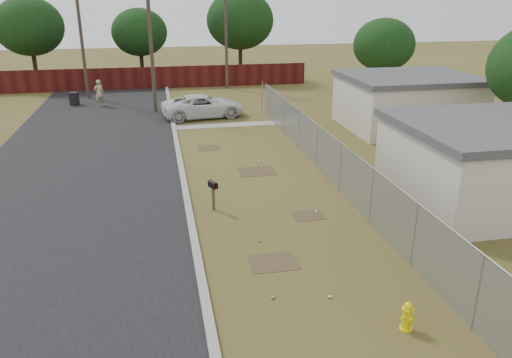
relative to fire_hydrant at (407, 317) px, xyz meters
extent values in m
plane|color=brown|center=(-1.57, 8.69, -0.37)|extent=(120.00, 120.00, 0.00)
cube|color=black|center=(-9.07, 16.69, -0.36)|extent=(9.00, 60.00, 0.02)
cube|color=#A09D95|center=(-4.57, 16.69, -0.31)|extent=(0.25, 60.00, 0.12)
cube|color=#A09D95|center=(-1.57, 20.19, -0.35)|extent=(6.20, 1.00, 0.03)
cylinder|color=gray|center=(1.53, -0.31, 0.63)|extent=(0.06, 0.06, 2.00)
cylinder|color=gray|center=(1.53, 2.69, 0.63)|extent=(0.06, 0.06, 2.00)
cylinder|color=gray|center=(1.53, 5.69, 0.63)|extent=(0.06, 0.06, 2.00)
cylinder|color=gray|center=(1.53, 8.69, 0.63)|extent=(0.06, 0.06, 2.00)
cylinder|color=gray|center=(1.53, 11.69, 0.63)|extent=(0.06, 0.06, 2.00)
cylinder|color=gray|center=(1.53, 14.69, 0.63)|extent=(0.06, 0.06, 2.00)
cylinder|color=gray|center=(1.53, 17.69, 0.63)|extent=(0.06, 0.06, 2.00)
cylinder|color=gray|center=(1.53, 20.69, 0.63)|extent=(0.06, 0.06, 2.00)
cylinder|color=gray|center=(1.53, 23.69, 0.63)|extent=(0.06, 0.06, 2.00)
cylinder|color=gray|center=(1.53, 9.69, 1.63)|extent=(0.04, 26.00, 0.04)
cube|color=gray|center=(1.53, 9.69, 0.63)|extent=(0.01, 26.00, 2.00)
cube|color=black|center=(1.59, 9.69, -0.07)|extent=(0.03, 26.00, 0.60)
cube|color=#4C1310|center=(-7.57, 33.69, 0.53)|extent=(30.00, 0.12, 1.80)
cylinder|color=#44362D|center=(-5.57, 24.69, 4.13)|extent=(0.24, 0.24, 9.00)
cylinder|color=#44362D|center=(-10.57, 30.69, 4.13)|extent=(0.24, 0.24, 9.00)
cylinder|color=#44362D|center=(0.43, 32.69, 4.13)|extent=(0.24, 0.24, 9.00)
cube|color=beige|center=(7.43, 6.69, 1.03)|extent=(8.00, 6.00, 2.80)
cube|color=beige|center=(8.93, 17.69, 1.03)|extent=(7.00, 6.00, 2.80)
cube|color=#48484D|center=(8.93, 17.69, 2.58)|extent=(7.28, 6.24, 0.30)
cylinder|color=black|center=(-15.57, 37.69, 1.28)|extent=(0.36, 0.36, 3.30)
ellipsoid|color=black|center=(-15.57, 37.69, 4.51)|extent=(5.70, 5.70, 4.84)
cylinder|color=black|center=(-6.57, 38.69, 1.06)|extent=(0.36, 0.36, 2.86)
ellipsoid|color=black|center=(-6.57, 38.69, 3.86)|extent=(4.94, 4.94, 4.20)
cylinder|color=black|center=(2.43, 37.69, 1.39)|extent=(0.36, 0.36, 3.52)
ellipsoid|color=black|center=(2.43, 37.69, 4.83)|extent=(6.08, 6.08, 5.17)
cylinder|color=black|center=(11.43, 26.69, 0.95)|extent=(0.36, 0.36, 2.64)
ellipsoid|color=black|center=(11.43, 26.69, 3.53)|extent=(4.56, 4.56, 3.88)
cylinder|color=yellow|center=(0.00, 0.00, -0.34)|extent=(0.40, 0.40, 0.06)
cylinder|color=yellow|center=(0.00, 0.00, -0.06)|extent=(0.28, 0.28, 0.53)
cylinder|color=yellow|center=(0.00, 0.00, 0.20)|extent=(0.36, 0.36, 0.05)
sphere|color=yellow|center=(0.00, 0.00, 0.28)|extent=(0.27, 0.27, 0.21)
cylinder|color=yellow|center=(0.00, 0.00, 0.39)|extent=(0.05, 0.05, 0.06)
cylinder|color=yellow|center=(-0.12, -0.04, 0.00)|extent=(0.12, 0.12, 0.10)
cylinder|color=yellow|center=(0.12, 0.04, 0.00)|extent=(0.12, 0.12, 0.10)
cylinder|color=yellow|center=(0.04, -0.12, 0.00)|extent=(0.16, 0.15, 0.13)
cube|color=brown|center=(-3.65, 7.85, 0.11)|extent=(0.11, 0.11, 0.94)
cube|color=black|center=(-3.65, 7.85, 0.60)|extent=(0.34, 0.48, 0.17)
cylinder|color=black|center=(-3.65, 7.85, 0.69)|extent=(0.34, 0.48, 0.17)
cube|color=#B30C0E|center=(-3.55, 7.63, 0.60)|extent=(0.03, 0.04, 0.09)
imported|color=silver|center=(-2.54, 22.60, 0.36)|extent=(5.55, 3.15, 1.46)
imported|color=tan|center=(-9.39, 27.45, 0.56)|extent=(0.79, 0.66, 1.85)
cube|color=black|center=(-11.21, 28.14, 0.06)|extent=(0.62, 0.62, 0.86)
cube|color=black|center=(-11.21, 28.14, 0.51)|extent=(0.68, 0.68, 0.07)
cylinder|color=black|center=(-10.99, 27.83, -0.28)|extent=(0.07, 0.18, 0.18)
cylinder|color=silver|center=(-1.35, 1.60, -0.33)|extent=(0.11, 0.09, 0.07)
cylinder|color=#B3B4B9|center=(-2.53, 5.05, -0.33)|extent=(0.12, 0.12, 0.07)
cylinder|color=silver|center=(0.00, 6.89, -0.33)|extent=(0.07, 0.10, 0.07)
cylinder|color=#B3B4B9|center=(-2.81, 1.87, -0.33)|extent=(0.12, 0.11, 0.07)
cylinder|color=silver|center=(-0.88, 13.00, -0.33)|extent=(0.08, 0.11, 0.07)
camera|label=1|loc=(-5.43, -8.96, 7.13)|focal=35.00mm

